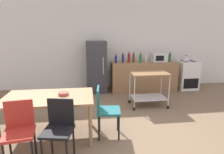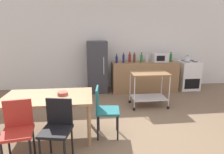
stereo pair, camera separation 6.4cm
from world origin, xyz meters
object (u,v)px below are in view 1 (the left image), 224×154
bottle_sparkling_water (141,58)px  refrigerator (96,67)px  chair_teal (105,108)px  bottle_hot_sauce (134,58)px  bottle_sesame_oil (116,59)px  bottle_soy_sauce (146,58)px  chair_black (59,126)px  kitchen_cart (149,84)px  bottle_wine (129,58)px  kettle (186,59)px  stove_oven (187,75)px  fruit_bowl (63,94)px  chair_red (19,128)px  microwave (159,57)px  bottle_vinegar (123,58)px  bottle_soda (170,57)px  dining_table (49,101)px

bottle_sparkling_water → refrigerator: bearing=175.7°
chair_teal → bottle_hot_sauce: 2.88m
bottle_sesame_oil → bottle_soy_sauce: size_ratio=0.95×
chair_black → kitchen_cart: 2.65m
bottle_wine → kettle: size_ratio=1.32×
chair_black → stove_oven: (3.59, 3.13, -0.07)m
bottle_wine → bottle_hot_sauce: 0.14m
chair_black → fruit_bowl: 0.73m
chair_black → bottle_sesame_oil: (1.27, 3.10, 0.49)m
chair_red → kitchen_cart: 3.06m
microwave → bottle_sparkling_water: bearing=-174.5°
bottle_sesame_oil → microwave: bearing=3.0°
bottle_vinegar → bottle_hot_sauce: bottle_hot_sauce is taller
chair_teal → stove_oven: bearing=-42.8°
stove_oven → bottle_wine: bearing=178.2°
chair_red → bottle_hot_sauce: bottle_hot_sauce is taller
bottle_vinegar → chair_teal: bearing=-107.0°
chair_black → bottle_vinegar: bearing=76.0°
bottle_sesame_oil → chair_black: bearing=-112.3°
bottle_wine → fruit_bowl: 3.04m
bottle_sesame_oil → bottle_wine: size_ratio=0.85×
chair_red → fruit_bowl: (0.54, 0.68, 0.26)m
chair_black → bottle_soda: bearing=58.1°
dining_table → microwave: bearing=41.1°
dining_table → refrigerator: refrigerator is taller
chair_red → microwave: 4.52m
bottle_sparkling_water → bottle_wine: bearing=167.0°
kitchen_cart → kettle: kettle is taller
bottle_wine → bottle_soda: size_ratio=1.08×
stove_oven → fruit_bowl: stove_oven is taller
kitchen_cart → bottle_sesame_oil: bearing=116.8°
dining_table → stove_oven: (3.84, 2.48, -0.22)m
chair_teal → bottle_sparkling_water: 2.92m
chair_teal → bottle_hot_sauce: size_ratio=2.93×
chair_black → bottle_sparkling_water: size_ratio=2.93×
bottle_wine → bottle_sparkling_water: bearing=-13.0°
stove_oven → microwave: 1.11m
chair_black → bottle_wine: size_ratio=2.80×
kitchen_cart → bottle_sparkling_water: (0.13, 1.27, 0.45)m
bottle_soy_sauce → bottle_vinegar: bearing=-175.1°
kitchen_cart → kettle: (1.57, 1.19, 0.43)m
bottle_sesame_oil → kettle: 2.20m
kitchen_cart → kettle: bearing=37.3°
bottle_soda → bottle_wine: bearing=178.3°
bottle_soda → kettle: size_ratio=1.23×
stove_oven → bottle_vinegar: size_ratio=3.07×
fruit_bowl → kettle: kettle is taller
bottle_sparkling_water → chair_red: bearing=-129.6°
bottle_soy_sauce → bottle_soda: bearing=-1.8°
bottle_hot_sauce → stove_oven: bearing=-1.1°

